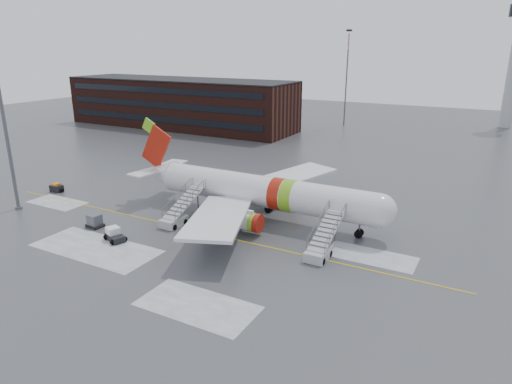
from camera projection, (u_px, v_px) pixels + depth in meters
The scene contains 10 objects.
ground at pixel (198, 227), 53.71m from camera, with size 260.00×260.00×0.00m, color #494C4F.
airliner at pixel (257, 191), 55.77m from camera, with size 35.03×32.97×11.18m.
airstair_fwd at pixel (321, 246), 46.03m from camera, with size 2.05×7.70×3.48m.
airstair_aft at pixel (177, 215), 54.37m from camera, with size 2.05×7.70×3.48m.
pushback_tug at pixel (114, 235), 49.85m from camera, with size 2.85×2.52×1.45m.
uld_container at pixel (95, 221), 53.54m from camera, with size 1.97×1.49×1.54m.
baggage_tractor at pixel (57, 188), 66.63m from camera, with size 2.40×1.20×1.23m.
light_mast_near at pixel (3, 118), 56.01m from camera, with size 1.20×1.20×22.88m.
terminal_building at pixel (179, 103), 118.29m from camera, with size 62.00×16.11×12.30m.
light_mast_far_n at pixel (347, 72), 118.24m from camera, with size 1.20×1.20×24.25m.
Camera 1 is at (29.97, -40.43, 20.41)m, focal length 32.00 mm.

